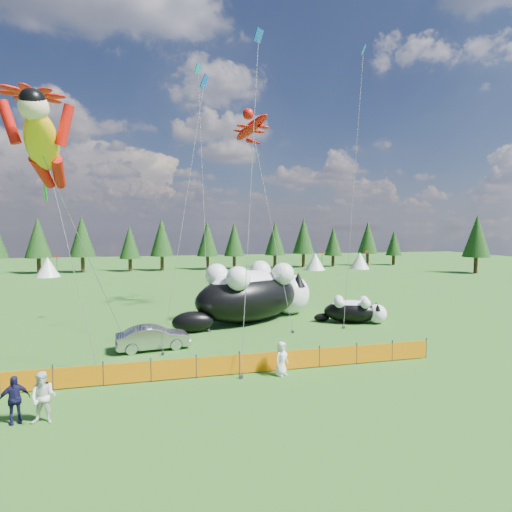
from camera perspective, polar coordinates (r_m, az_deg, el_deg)
The scene contains 17 objects.
ground at distance 22.15m, azimuth -6.54°, elevation -14.00°, with size 160.00×160.00×0.00m, color #0E3C0B.
safety_fence at distance 19.17m, azimuth -5.44°, elevation -15.30°, with size 22.06×0.06×1.10m.
tree_line at distance 66.03m, azimuth -11.25°, elevation 1.46°, with size 90.00×4.00×8.00m, color black, non-canonical shape.
festival_tents at distance 62.63m, azimuth -0.94°, elevation -0.98°, with size 50.00×3.20×2.80m, color white, non-canonical shape.
cat_large at distance 29.61m, azimuth -0.20°, elevation -5.32°, with size 11.09×7.69×4.29m.
cat_small at distance 29.99m, azimuth 13.84°, elevation -7.55°, with size 4.98×3.13×1.88m.
car at distance 23.67m, azimuth -14.45°, elevation -11.23°, with size 1.42×4.06×1.34m, color #B2B2B7.
spectator_b at distance 16.55m, azimuth -28.12°, elevation -17.41°, with size 0.90×0.53×1.85m, color white.
spectator_c at distance 17.08m, azimuth -31.28°, elevation -17.11°, with size 0.99×0.51×1.69m, color #17163D.
spectator_e at distance 19.11m, azimuth 3.65°, elevation -14.42°, with size 0.78×0.51×1.59m, color white.
superhero_kite at distance 19.07m, azimuth -28.25°, elevation 14.00°, with size 4.93×8.08×13.03m.
gecko_kite at distance 34.43m, azimuth -0.67°, elevation 17.85°, with size 5.16×11.46×17.14m.
flower_kite at distance 23.47m, azimuth -29.31°, elevation 19.06°, with size 4.66×3.72×13.61m.
diamond_kite_a at distance 26.53m, azimuth -7.60°, elevation 22.36°, with size 3.15×4.15×16.78m.
diamond_kite_b at distance 35.58m, azimuth 14.94°, elevation 24.60°, with size 4.19×5.68×21.99m.
diamond_kite_c at distance 23.66m, azimuth 0.23°, elevation 26.61°, with size 2.34×4.51×17.96m.
diamond_kite_d at distance 32.57m, azimuth -8.19°, elevation 23.13°, with size 0.81×5.51×19.63m.
Camera 1 is at (-2.47, -20.93, 6.83)m, focal length 28.00 mm.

